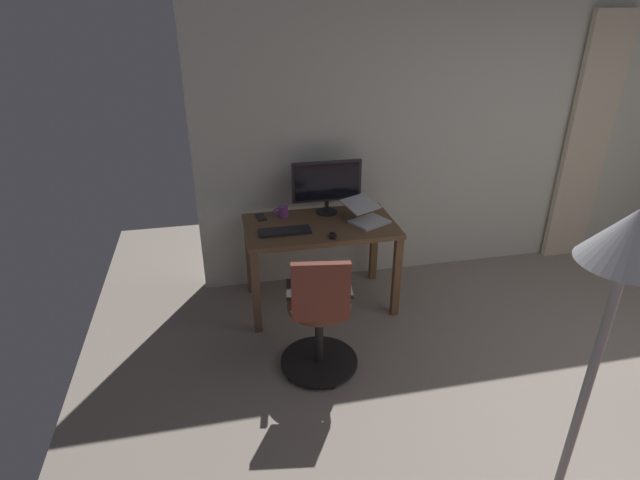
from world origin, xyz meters
The scene contains 11 objects.
back_room_partition centered at (0.00, -2.65, 1.32)m, with size 6.26×0.10×2.64m, color silver.
curtain_right_panel centered at (-0.52, -2.54, 1.17)m, with size 0.43×0.06×2.34m, color beige.
desk centered at (2.15, -2.15, 0.65)m, with size 1.23×0.69×0.75m.
office_chair centered at (2.34, -1.27, 0.45)m, with size 0.56×0.56×0.96m.
computer_monitor centered at (2.04, -2.38, 1.02)m, with size 0.59×0.18×0.45m.
computer_keyboard centered at (2.45, -2.05, 0.76)m, with size 0.41×0.14×0.02m, color #232328.
laptop centered at (1.77, -2.13, 0.81)m, with size 0.40×0.43×0.17m.
computer_mouse centered at (2.10, -1.89, 0.77)m, with size 0.06×0.10×0.04m, color black.
cell_phone_face_up centered at (2.61, -2.38, 0.76)m, with size 0.07×0.14×0.01m, color #232328.
mug_tea centered at (2.43, -2.36, 0.80)m, with size 0.13×0.08×0.09m.
floor_lamp centered at (1.83, 0.47, 1.53)m, with size 0.28×0.28×1.93m.
Camera 1 is at (2.93, 1.51, 2.44)m, focal length 28.23 mm.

